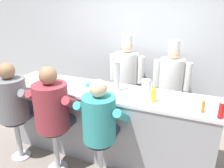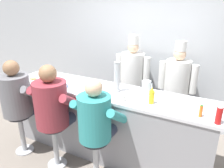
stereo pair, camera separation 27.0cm
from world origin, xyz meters
The scene contains 17 objects.
ground_plane centered at (0.00, 0.00, 0.00)m, with size 20.00×20.00×0.00m, color slate.
wall_back centered at (0.00, 1.71, 1.35)m, with size 10.00×0.06×2.70m.
diner_counter centered at (0.00, 0.34, 0.52)m, with size 3.04×0.68×1.03m.
ketchup_bottle_red centered at (1.45, 0.07, 1.14)m, with size 0.06×0.06×0.23m.
mustard_bottle_yellow centered at (0.70, 0.22, 1.13)m, with size 0.06×0.06×0.21m.
hot_sauce_bottle_orange centered at (1.27, 0.14, 1.10)m, with size 0.04×0.04×0.14m.
water_pitcher_clear centered at (0.55, 0.47, 1.12)m, with size 0.14×0.12×0.18m.
breakfast_plate centered at (-1.21, 0.16, 1.04)m, with size 0.23×0.23×0.05m.
cereal_bowl centered at (-0.26, 0.40, 1.06)m, with size 0.15×0.15×0.05m.
coffee_mug_white centered at (0.37, 0.12, 1.07)m, with size 0.12×0.08×0.08m.
coffee_mug_blue centered at (-0.57, 0.13, 1.07)m, with size 0.12×0.08×0.09m.
cup_stack_steel centered at (0.17, 0.37, 1.24)m, with size 0.09×0.09×0.42m.
diner_seated_grey centered at (-1.13, -0.22, 0.91)m, with size 0.63×0.63×1.46m.
diner_seated_maroon centered at (-0.47, -0.21, 0.91)m, with size 0.65×0.64×1.48m.
diner_seated_teal centered at (0.18, -0.22, 0.88)m, with size 0.59×0.58×1.40m.
cook_in_whites_near centered at (-0.04, 1.40, 0.91)m, with size 0.65×0.42×1.66m.
cook_in_whites_far centered at (0.77, 1.39, 0.89)m, with size 0.63×0.40×1.62m.
Camera 1 is at (1.16, -2.24, 2.18)m, focal length 35.00 mm.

